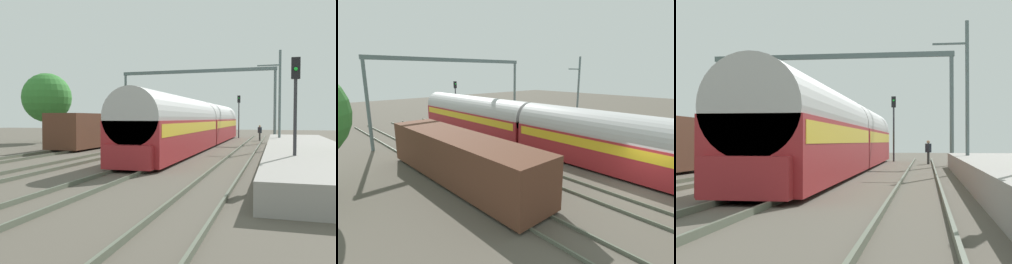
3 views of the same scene
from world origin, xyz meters
TOP-DOWN VIEW (x-y plane):
  - ground at (0.00, 0.00)m, footprint 120.00×120.00m
  - track_far_west at (-6.42, 0.00)m, footprint 1.52×60.00m
  - track_west at (-2.14, 0.00)m, footprint 1.52×60.00m
  - track_east at (2.14, 0.00)m, footprint 1.52×60.00m
  - track_far_east at (6.42, 0.00)m, footprint 1.52×60.00m
  - platform at (10.24, 2.00)m, footprint 4.40×28.00m
  - passenger_train at (2.14, 10.34)m, footprint 2.93×32.85m
  - freight_car at (-6.42, 8.20)m, footprint 2.80×13.00m
  - person_crossing at (6.84, 20.31)m, footprint 0.45×0.45m
  - railway_signal_near at (9.33, -5.01)m, footprint 0.36×0.30m
  - railway_signal_far at (4.06, 25.25)m, footprint 0.36×0.30m
  - catenary_gantry at (0.00, 18.58)m, footprint 17.25×0.28m
  - catenary_pole_east_mid at (8.78, 9.85)m, footprint 1.90×0.20m
  - tree_west_background at (-13.76, 10.84)m, footprint 4.95×4.95m

SIDE VIEW (x-z plane):
  - ground at x=0.00m, z-range 0.00..0.00m
  - track_far_west at x=-6.42m, z-range 0.00..0.16m
  - track_west at x=-2.14m, z-range 0.00..0.16m
  - track_east at x=2.14m, z-range 0.00..0.16m
  - track_far_east at x=6.42m, z-range 0.00..0.16m
  - platform at x=10.24m, z-range 0.00..0.90m
  - person_crossing at x=6.84m, z-range 0.16..1.89m
  - freight_car at x=-6.42m, z-range 0.12..2.82m
  - passenger_train at x=2.14m, z-range 0.06..3.88m
  - railway_signal_near at x=9.33m, z-range 0.70..5.73m
  - railway_signal_far at x=4.06m, z-range 0.73..6.07m
  - catenary_pole_east_mid at x=8.78m, z-range 0.15..8.15m
  - tree_west_background at x=-13.76m, z-range 1.04..8.07m
  - catenary_gantry at x=0.00m, z-range 2.02..9.88m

